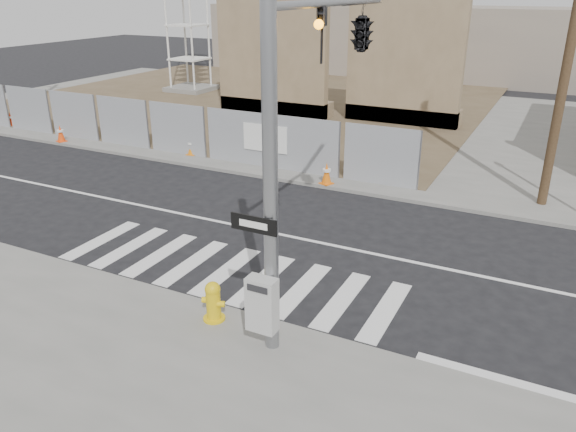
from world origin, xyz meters
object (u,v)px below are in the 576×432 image
at_px(fire_hydrant, 213,301).
at_px(traffic_cone_a, 10,119).
at_px(traffic_cone_c, 191,146).
at_px(signal_pole, 335,74).
at_px(traffic_cone_b, 61,133).
at_px(traffic_cone_d, 327,174).

relative_size(fire_hydrant, traffic_cone_a, 1.27).
height_order(traffic_cone_a, traffic_cone_c, traffic_cone_c).
relative_size(signal_pole, traffic_cone_c, 9.76).
bearing_deg(traffic_cone_c, traffic_cone_b, -172.09).
height_order(traffic_cone_a, traffic_cone_d, traffic_cone_d).
bearing_deg(signal_pole, traffic_cone_c, 141.41).
distance_m(traffic_cone_c, traffic_cone_d, 6.28).
bearing_deg(signal_pole, traffic_cone_a, 159.66).
relative_size(signal_pole, fire_hydrant, 8.21).
bearing_deg(traffic_cone_d, signal_pole, -66.54).
xyz_separation_m(fire_hydrant, traffic_cone_c, (-7.46, 9.64, -0.07)).
bearing_deg(traffic_cone_d, fire_hydrant, -81.92).
bearing_deg(traffic_cone_b, signal_pole, -22.41).
distance_m(fire_hydrant, traffic_cone_c, 12.19).
xyz_separation_m(signal_pole, traffic_cone_a, (-19.57, 7.26, -4.33)).
bearing_deg(signal_pole, traffic_cone_d, 113.46).
height_order(fire_hydrant, traffic_cone_b, fire_hydrant).
height_order(signal_pole, fire_hydrant, signal_pole).
height_order(signal_pole, traffic_cone_c, signal_pole).
height_order(signal_pole, traffic_cone_b, signal_pole).
bearing_deg(traffic_cone_d, traffic_cone_b, 180.00).
bearing_deg(traffic_cone_c, traffic_cone_a, 179.34).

